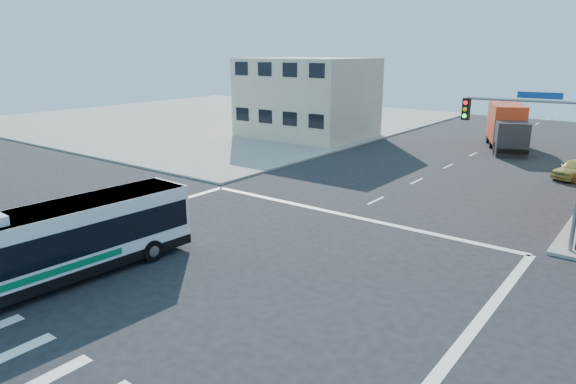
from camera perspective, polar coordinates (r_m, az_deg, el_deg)
The scene contains 6 objects.
ground at distance 21.24m, azimuth -7.08°, elevation -8.89°, with size 120.00×120.00×0.00m, color black.
sidewalk_nw at distance 69.41m, azimuth -7.79°, elevation 8.15°, with size 50.00×50.00×0.15m, color gray.
building_west at distance 53.62m, azimuth 2.15°, elevation 10.39°, with size 12.06×10.06×8.00m.
signal_mast_ne at distance 25.06m, azimuth 26.32°, elevation 5.29°, with size 7.91×1.13×8.07m.
transit_bus at distance 21.62m, azimuth -24.56°, elevation -5.17°, with size 3.02×11.28×3.31m.
box_truck at distance 50.89m, azimuth 23.16°, elevation 6.56°, with size 5.70×9.21×4.00m.
Camera 1 is at (13.67, -13.73, 8.71)m, focal length 32.00 mm.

